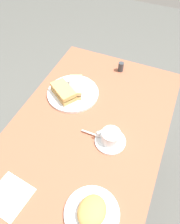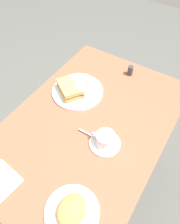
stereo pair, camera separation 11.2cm
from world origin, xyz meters
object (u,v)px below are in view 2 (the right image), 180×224
(sandwich_front, at_px, (81,86))
(salt_shaker, at_px, (130,71))
(sandwich_back, at_px, (68,89))
(coffee_cup, at_px, (105,139))
(sandwich_plate, at_px, (78,91))
(spoon, at_px, (91,135))
(dining_table, at_px, (88,137))
(side_plate, at_px, (72,212))
(coffee_saucer, at_px, (105,143))

(sandwich_front, distance_m, salt_shaker, 0.32)
(sandwich_back, height_order, coffee_cup, coffee_cup)
(sandwich_plate, xyz_separation_m, spoon, (-0.21, -0.21, 0.01))
(sandwich_back, xyz_separation_m, spoon, (-0.17, -0.25, -0.03))
(coffee_cup, xyz_separation_m, salt_shaker, (0.50, 0.11, -0.01))
(dining_table, relative_size, sandwich_back, 6.69)
(sandwich_front, distance_m, side_plate, 0.64)
(sandwich_plate, distance_m, coffee_cup, 0.36)
(coffee_saucer, distance_m, side_plate, 0.33)
(coffee_saucer, xyz_separation_m, spoon, (-0.00, 0.08, 0.01))
(sandwich_plate, height_order, coffee_saucer, sandwich_plate)
(sandwich_plate, xyz_separation_m, sandwich_front, (0.02, -0.01, 0.03))
(sandwich_front, bearing_deg, spoon, -137.76)
(sandwich_plate, bearing_deg, sandwich_front, -34.27)
(dining_table, xyz_separation_m, side_plate, (-0.38, -0.17, 0.12))
(dining_table, bearing_deg, side_plate, -155.31)
(sandwich_plate, xyz_separation_m, coffee_cup, (-0.21, -0.29, 0.04))
(sandwich_front, xyz_separation_m, coffee_cup, (-0.22, -0.28, 0.00))
(sandwich_front, relative_size, spoon, 1.60)
(coffee_saucer, height_order, side_plate, side_plate)
(sandwich_front, xyz_separation_m, salt_shaker, (0.27, -0.17, -0.01))
(sandwich_back, distance_m, coffee_saucer, 0.37)
(sandwich_back, relative_size, coffee_cup, 1.45)
(sandwich_front, bearing_deg, sandwich_plate, 145.73)
(coffee_saucer, distance_m, coffee_cup, 0.04)
(dining_table, xyz_separation_m, sandwich_back, (0.11, 0.20, 0.16))
(dining_table, height_order, side_plate, side_plate)
(coffee_saucer, bearing_deg, coffee_cup, 97.82)
(sandwich_plate, relative_size, coffee_saucer, 1.96)
(sandwich_plate, bearing_deg, coffee_saucer, -125.40)
(sandwich_back, height_order, coffee_saucer, sandwich_back)
(coffee_cup, bearing_deg, side_plate, -171.76)
(sandwich_front, xyz_separation_m, sandwich_back, (-0.06, 0.04, 0.00))
(side_plate, relative_size, salt_shaker, 3.55)
(spoon, bearing_deg, coffee_saucer, -89.89)
(side_plate, xyz_separation_m, salt_shaker, (0.82, 0.16, 0.02))
(dining_table, relative_size, coffee_saucer, 7.70)
(coffee_saucer, xyz_separation_m, coffee_cup, (-0.00, 0.00, 0.04))
(sandwich_back, height_order, spoon, sandwich_back)
(coffee_saucer, bearing_deg, sandwich_plate, 54.60)
(coffee_saucer, bearing_deg, sandwich_front, 51.47)
(sandwich_plate, relative_size, side_plate, 1.35)
(spoon, bearing_deg, dining_table, 42.84)
(sandwich_back, relative_size, coffee_saucer, 1.15)
(coffee_cup, relative_size, salt_shaker, 1.94)
(coffee_saucer, xyz_separation_m, salt_shaker, (0.50, 0.12, 0.02))
(spoon, bearing_deg, sandwich_front, 42.24)
(dining_table, height_order, sandwich_back, sandwich_back)
(dining_table, relative_size, spoon, 11.23)
(dining_table, relative_size, sandwich_front, 7.00)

